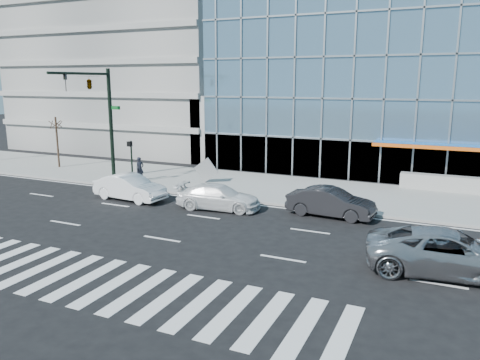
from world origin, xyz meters
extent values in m
plane|color=black|center=(0.00, 0.00, 0.00)|extent=(160.00, 160.00, 0.00)
cube|color=gray|center=(0.00, 8.00, 0.07)|extent=(120.00, 8.00, 0.15)
cube|color=gray|center=(-20.00, 26.00, 10.00)|extent=(24.00, 24.00, 20.00)
cube|color=gray|center=(-6.00, 18.00, 3.00)|extent=(6.00, 8.00, 6.00)
cylinder|color=black|center=(-11.00, 6.00, 4.15)|extent=(0.28, 0.28, 8.00)
cylinder|color=black|center=(-11.00, 3.20, 7.75)|extent=(0.18, 5.60, 0.18)
imported|color=black|center=(-11.00, 1.80, 7.15)|extent=(0.18, 0.22, 1.10)
imported|color=black|center=(-11.00, 4.00, 7.15)|extent=(0.48, 2.24, 0.90)
cube|color=#0C591E|center=(-10.55, 6.00, 5.35)|extent=(0.90, 0.05, 0.25)
cylinder|color=black|center=(-8.50, 5.00, 1.65)|extent=(0.12, 0.12, 3.00)
cube|color=black|center=(-8.50, 4.85, 2.95)|extent=(0.30, 0.25, 0.35)
cylinder|color=#332319|center=(-18.00, 7.50, 2.25)|extent=(0.16, 0.16, 4.20)
ellipsoid|color=#332319|center=(-18.00, 7.50, 3.93)|extent=(1.10, 1.10, 0.90)
imported|color=#B0B0B5|center=(12.27, -2.82, 0.85)|extent=(6.45, 3.55, 1.71)
imported|color=white|center=(0.02, 1.79, 0.71)|extent=(5.12, 2.61, 1.42)
imported|color=white|center=(-5.98, 1.44, 0.79)|extent=(4.89, 2.07, 1.57)
imported|color=black|center=(6.27, 3.00, 0.78)|extent=(4.86, 1.99, 1.57)
imported|color=black|center=(-8.51, 5.91, 1.00)|extent=(0.60, 0.72, 1.70)
cube|color=gray|center=(-3.73, 7.23, 1.06)|extent=(1.81, 0.34, 1.82)
camera|label=1|loc=(12.00, -21.47, 7.26)|focal=35.00mm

